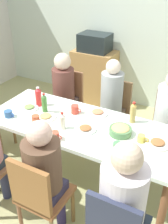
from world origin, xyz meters
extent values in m
plane|color=tan|center=(0.00, 0.00, 0.00)|extent=(6.55, 6.55, 0.00)
cube|color=silver|center=(0.00, 2.10, 1.30)|extent=(5.70, 0.12, 2.60)
cube|color=white|center=(0.00, 0.00, 0.73)|extent=(2.06, 0.81, 0.04)
cylinder|color=olive|center=(-0.93, -0.31, 0.36)|extent=(0.07, 0.07, 0.71)
cylinder|color=#955A38|center=(0.93, -0.31, 0.36)|extent=(0.07, 0.07, 0.71)
cylinder|color=#885C42|center=(-0.93, 0.31, 0.36)|extent=(0.07, 0.07, 0.71)
cube|color=#945831|center=(0.00, -0.71, 0.44)|extent=(0.40, 0.40, 0.04)
cylinder|color=#8E5B3E|center=(-0.17, -0.88, 0.21)|extent=(0.04, 0.04, 0.43)
cylinder|color=olive|center=(-0.17, -0.54, 0.21)|extent=(0.04, 0.04, 0.43)
cylinder|color=brown|center=(0.17, -0.54, 0.21)|extent=(0.04, 0.04, 0.43)
cube|color=#956132|center=(0.00, -0.89, 0.68)|extent=(0.38, 0.04, 0.45)
cylinder|color=#293243|center=(-0.08, -0.61, 0.23)|extent=(0.09, 0.09, 0.45)
cylinder|color=#322955|center=(0.08, -0.61, 0.23)|extent=(0.09, 0.09, 0.45)
cube|color=#2E2A45|center=(0.00, -0.71, 0.50)|extent=(0.30, 0.30, 0.10)
cylinder|color=brown|center=(0.00, -0.71, 0.77)|extent=(0.31, 0.31, 0.44)
sphere|color=beige|center=(0.00, -0.71, 1.08)|extent=(0.20, 0.20, 0.20)
cylinder|color=#283243|center=(0.52, -0.54, 0.21)|extent=(0.04, 0.04, 0.43)
cube|color=#434345|center=(0.69, -0.71, 0.50)|extent=(0.30, 0.30, 0.10)
cylinder|color=silver|center=(0.69, -0.71, 0.79)|extent=(0.33, 0.33, 0.48)
sphere|color=beige|center=(0.69, -0.71, 1.12)|extent=(0.21, 0.21, 0.21)
cube|color=brown|center=(-0.69, 0.71, 0.44)|extent=(0.40, 0.40, 0.04)
cylinder|color=olive|center=(-0.52, 0.88, 0.21)|extent=(0.04, 0.04, 0.43)
cylinder|color=#8F583E|center=(-0.86, 0.88, 0.21)|extent=(0.04, 0.04, 0.43)
cylinder|color=brown|center=(-0.52, 0.54, 0.21)|extent=(0.04, 0.04, 0.43)
cylinder|color=#925E37|center=(-0.86, 0.54, 0.21)|extent=(0.04, 0.04, 0.43)
cube|color=#95603E|center=(-0.69, 0.89, 0.68)|extent=(0.38, 0.04, 0.45)
cylinder|color=brown|center=(-0.61, 0.61, 0.23)|extent=(0.09, 0.09, 0.45)
cylinder|color=brown|center=(-0.77, 0.61, 0.23)|extent=(0.09, 0.09, 0.45)
cube|color=brown|center=(-0.69, 0.71, 0.50)|extent=(0.30, 0.30, 0.10)
cylinder|color=brown|center=(-0.69, 0.71, 0.77)|extent=(0.29, 0.29, 0.43)
sphere|color=beige|center=(-0.69, 0.71, 1.08)|extent=(0.22, 0.22, 0.22)
cube|color=olive|center=(0.00, 0.71, 0.44)|extent=(0.40, 0.40, 0.04)
cylinder|color=brown|center=(0.17, 0.88, 0.21)|extent=(0.04, 0.04, 0.43)
cylinder|color=olive|center=(-0.17, 0.88, 0.21)|extent=(0.04, 0.04, 0.43)
cylinder|color=olive|center=(0.17, 0.54, 0.21)|extent=(0.04, 0.04, 0.43)
cylinder|color=olive|center=(-0.17, 0.54, 0.21)|extent=(0.04, 0.04, 0.43)
cube|color=olive|center=(0.00, 0.89, 0.68)|extent=(0.38, 0.04, 0.45)
cylinder|color=#545645|center=(0.08, 0.61, 0.23)|extent=(0.09, 0.09, 0.45)
cylinder|color=#524841|center=(-0.08, 0.61, 0.23)|extent=(0.09, 0.09, 0.45)
cube|color=brown|center=(0.00, 0.71, 0.50)|extent=(0.30, 0.30, 0.10)
cylinder|color=#98A0A0|center=(0.00, 0.71, 0.80)|extent=(0.27, 0.27, 0.51)
sphere|color=beige|center=(0.00, 0.71, 1.13)|extent=(0.17, 0.17, 0.17)
cylinder|color=brown|center=(-1.16, 0.17, 0.21)|extent=(0.04, 0.04, 0.43)
cube|color=olive|center=(0.69, 0.71, 0.44)|extent=(0.40, 0.40, 0.04)
cylinder|color=#945F35|center=(0.52, 0.88, 0.21)|extent=(0.04, 0.04, 0.43)
cylinder|color=#8C5C3B|center=(0.52, 0.54, 0.21)|extent=(0.04, 0.04, 0.43)
cylinder|color=#36413F|center=(0.77, 0.61, 0.23)|extent=(0.09, 0.09, 0.45)
cylinder|color=#48413D|center=(0.61, 0.61, 0.23)|extent=(0.09, 0.09, 0.45)
cube|color=#3F4048|center=(0.69, 0.71, 0.50)|extent=(0.30, 0.30, 0.10)
cylinder|color=brown|center=(-0.52, -0.54, 0.21)|extent=(0.04, 0.04, 0.43)
cylinder|color=#2D3251|center=(-0.61, -0.61, 0.23)|extent=(0.09, 0.09, 0.45)
cylinder|color=#EDE3CB|center=(0.74, 0.03, 0.76)|extent=(0.23, 0.23, 0.01)
ellipsoid|color=#A06437|center=(0.74, 0.03, 0.78)|extent=(0.13, 0.13, 0.02)
cylinder|color=white|center=(-0.69, 0.00, 0.76)|extent=(0.20, 0.20, 0.01)
ellipsoid|color=#7CA355|center=(-0.69, 0.00, 0.78)|extent=(0.11, 0.11, 0.02)
cylinder|color=silver|center=(0.02, 0.26, 0.76)|extent=(0.22, 0.22, 0.01)
ellipsoid|color=#D37E54|center=(0.02, 0.26, 0.78)|extent=(0.12, 0.12, 0.02)
cylinder|color=white|center=(-0.42, -0.07, 0.76)|extent=(0.22, 0.22, 0.01)
ellipsoid|color=tan|center=(-0.42, -0.07, 0.78)|extent=(0.12, 0.12, 0.02)
cylinder|color=white|center=(0.06, -0.07, 0.76)|extent=(0.21, 0.21, 0.01)
ellipsoid|color=#A56236|center=(0.06, -0.07, 0.78)|extent=(0.12, 0.12, 0.02)
cylinder|color=#52804D|center=(0.38, 0.03, 0.79)|extent=(0.21, 0.21, 0.07)
ellipsoid|color=#D4B669|center=(0.38, 0.03, 0.82)|extent=(0.17, 0.17, 0.04)
cylinder|color=#CC4434|center=(-0.20, 0.16, 0.80)|extent=(0.08, 0.08, 0.09)
torus|color=#D54A3B|center=(-0.14, 0.16, 0.80)|extent=(0.05, 0.01, 0.05)
cylinder|color=#4E8758|center=(0.46, -0.24, 0.80)|extent=(0.08, 0.08, 0.09)
torus|color=#4A8B68|center=(0.51, -0.24, 0.80)|extent=(0.05, 0.01, 0.05)
cylinder|color=#D55138|center=(-0.12, -0.34, 0.79)|extent=(0.08, 0.08, 0.08)
torus|color=#D05642|center=(-0.07, -0.34, 0.79)|extent=(0.05, 0.01, 0.05)
cylinder|color=#C85535|center=(-0.44, -0.21, 0.80)|extent=(0.08, 0.08, 0.09)
torus|color=#D35541|center=(-0.39, -0.21, 0.80)|extent=(0.05, 0.01, 0.05)
cylinder|color=#E4D051|center=(0.59, 0.00, 0.79)|extent=(0.07, 0.07, 0.07)
torus|color=yellow|center=(0.64, 0.00, 0.79)|extent=(0.05, 0.01, 0.05)
cylinder|color=#E1C74C|center=(-0.24, -0.31, 0.79)|extent=(0.09, 0.09, 0.07)
torus|color=#EFD054|center=(-0.19, -0.31, 0.79)|extent=(0.05, 0.01, 0.05)
cylinder|color=#356097|center=(-0.78, -0.24, 0.79)|extent=(0.08, 0.08, 0.07)
torus|color=#2E58A6|center=(-0.72, -0.24, 0.79)|extent=(0.05, 0.01, 0.05)
cylinder|color=#438539|center=(-0.49, 0.02, 0.85)|extent=(0.06, 0.06, 0.19)
cone|color=#457B40|center=(-0.49, 0.02, 0.95)|extent=(0.05, 0.05, 0.03)
cylinder|color=red|center=(-0.49, 0.02, 0.97)|extent=(0.03, 0.03, 0.01)
cylinder|color=silver|center=(-0.15, -0.16, 0.82)|extent=(0.06, 0.06, 0.14)
cone|color=beige|center=(-0.15, -0.16, 0.91)|extent=(0.05, 0.05, 0.03)
cylinder|color=red|center=(-0.15, -0.16, 0.93)|extent=(0.03, 0.03, 0.01)
cylinder|color=red|center=(-0.64, 0.12, 0.84)|extent=(0.07, 0.07, 0.18)
cone|color=red|center=(-0.64, 0.12, 0.95)|extent=(0.06, 0.06, 0.03)
cylinder|color=white|center=(-0.64, 0.12, 0.97)|extent=(0.03, 0.03, 0.01)
cylinder|color=tan|center=(0.41, 0.28, 0.85)|extent=(0.06, 0.06, 0.19)
cone|color=gold|center=(0.41, 0.28, 0.96)|extent=(0.05, 0.05, 0.03)
cylinder|color=red|center=(0.41, 0.28, 0.98)|extent=(0.03, 0.03, 0.01)
cube|color=#AD8249|center=(-0.77, 1.80, 0.45)|extent=(0.70, 0.44, 0.90)
cube|color=#1D2628|center=(-0.77, 1.80, 1.04)|extent=(0.48, 0.36, 0.28)
camera|label=1|loc=(1.06, -1.98, 2.22)|focal=42.63mm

